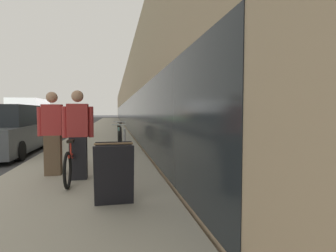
% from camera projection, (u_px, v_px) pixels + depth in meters
% --- Properties ---
extents(sidewalk_slab, '(3.33, 70.00, 0.11)m').
position_uv_depth(sidewalk_slab, '(106.00, 127.00, 24.82)').
color(sidewalk_slab, '#A39E8E').
rests_on(sidewalk_slab, ground).
extents(storefront_facade, '(10.01, 70.00, 5.13)m').
position_uv_depth(storefront_facade, '(161.00, 103.00, 33.87)').
color(storefront_facade, tan).
rests_on(storefront_facade, ground).
extents(tandem_bicycle, '(0.52, 2.76, 0.83)m').
position_uv_depth(tandem_bicycle, '(76.00, 158.00, 5.60)').
color(tandem_bicycle, black).
rests_on(tandem_bicycle, sidewalk_slab).
extents(person_rider, '(0.60, 0.24, 1.78)m').
position_uv_depth(person_rider, '(78.00, 135.00, 5.23)').
color(person_rider, black).
rests_on(person_rider, sidewalk_slab).
extents(person_bystander, '(0.60, 0.24, 1.78)m').
position_uv_depth(person_bystander, '(53.00, 133.00, 5.58)').
color(person_bystander, brown).
rests_on(person_bystander, sidewalk_slab).
extents(bike_rack_hoop, '(0.05, 0.60, 0.84)m').
position_uv_depth(bike_rack_hoop, '(124.00, 139.00, 8.01)').
color(bike_rack_hoop, gray).
rests_on(bike_rack_hoop, sidewalk_slab).
extents(cruiser_bike_nearest, '(0.52, 1.82, 0.88)m').
position_uv_depth(cruiser_bike_nearest, '(119.00, 139.00, 9.49)').
color(cruiser_bike_nearest, black).
rests_on(cruiser_bike_nearest, sidewalk_slab).
extents(cruiser_bike_middle, '(0.52, 1.73, 0.90)m').
position_uv_depth(cruiser_bike_middle, '(121.00, 134.00, 11.74)').
color(cruiser_bike_middle, black).
rests_on(cruiser_bike_middle, sidewalk_slab).
extents(cruiser_bike_farthest, '(0.52, 1.65, 0.85)m').
position_uv_depth(cruiser_bike_farthest, '(118.00, 131.00, 13.77)').
color(cruiser_bike_farthest, black).
rests_on(cruiser_bike_farthest, sidewalk_slab).
extents(sandwich_board_sign, '(0.56, 0.56, 0.90)m').
position_uv_depth(sandwich_board_sign, '(114.00, 173.00, 3.88)').
color(sandwich_board_sign, black).
rests_on(sandwich_board_sign, sidewalk_slab).
extents(parked_sedan_curbside, '(1.80, 4.71, 1.69)m').
position_uv_depth(parked_sedan_curbside, '(8.00, 132.00, 8.91)').
color(parked_sedan_curbside, '#4C5156').
rests_on(parked_sedan_curbside, ground).
extents(vintage_roadster_curbside, '(1.93, 4.11, 1.40)m').
position_uv_depth(vintage_roadster_curbside, '(47.00, 126.00, 14.75)').
color(vintage_roadster_curbside, white).
rests_on(vintage_roadster_curbside, ground).
extents(moving_truck, '(2.51, 6.60, 2.63)m').
position_uv_depth(moving_truck, '(32.00, 113.00, 24.42)').
color(moving_truck, orange).
rests_on(moving_truck, ground).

